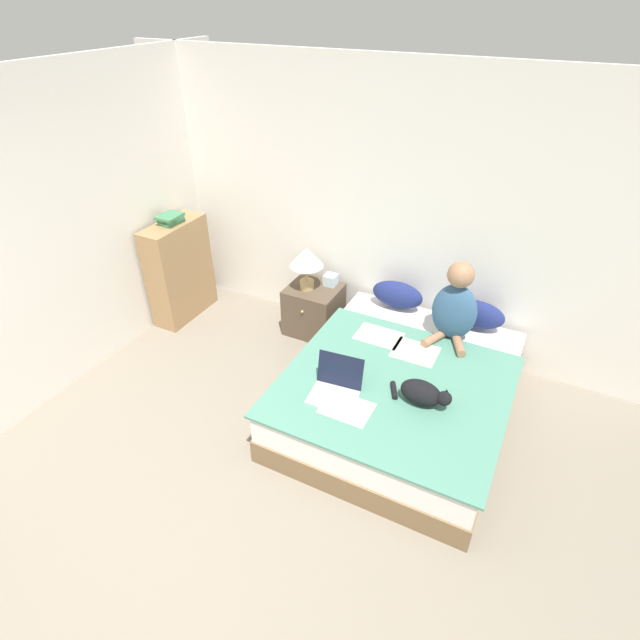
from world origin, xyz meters
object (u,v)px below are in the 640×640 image
Objects in this scene: pillow_near at (397,295)px; tissue_box at (331,280)px; nightstand at (314,309)px; book_stack_top at (171,219)px; table_lamp at (306,259)px; pillow_far at (477,314)px; bed at (400,392)px; cat_tabby at (423,393)px; person_sitting at (455,306)px; laptop_open at (336,388)px; bookshelf at (180,270)px.

pillow_near is 0.70m from tissue_box.
book_stack_top is (-1.38, -0.35, 0.84)m from nightstand.
pillow_far is at bearing 5.19° from table_lamp.
cat_tabby is (0.24, -0.29, 0.33)m from bed.
table_lamp reaches higher than cat_tabby.
book_stack_top is at bearing -168.34° from pillow_near.
pillow_far is 0.67× the size of person_sitting.
nightstand is at bearing 173.84° from person_sitting.
book_stack_top reaches higher than laptop_open.
bookshelf is 4.21× the size of book_stack_top.
laptop_open is 0.75× the size of nightstand.
laptop_open reaches higher than bed.
laptop_open is at bearing -126.44° from bed.
bookshelf is (-2.20, -0.45, -0.07)m from pillow_near.
bed is 0.67m from laptop_open.
person_sitting reaches higher than bookshelf.
cat_tabby is at bearing -96.06° from pillow_far.
pillow_near is at bearing 121.52° from cat_tabby.
bookshelf is at bearing -168.44° from pillow_near.
bookshelf reaches higher than cat_tabby.
bookshelf is (-1.38, -0.34, 0.27)m from nightstand.
pillow_far is 1.95× the size of book_stack_top.
book_stack_top is (-2.92, -0.45, 0.50)m from pillow_far.
pillow_far is at bearing 67.17° from bed.
table_lamp is 0.42× the size of bookshelf.
pillow_near is 1.00× the size of pillow_far.
person_sitting is (0.58, -0.26, 0.19)m from pillow_near.
nightstand is 3.60× the size of tissue_box.
table_lamp is 1.39m from book_stack_top.
bed is at bearing -9.12° from book_stack_top.
pillow_far is 0.35m from person_sitting.
person_sitting is at bearing 56.51° from laptop_open.
nightstand is 0.57m from table_lamp.
tissue_box is at bearing 111.35° from laptop_open.
bookshelf reaches higher than nightstand.
person_sitting is at bearing 95.70° from cat_tabby.
cat_tabby is 2.89m from bookshelf.
laptop_open is 2.70× the size of tissue_box.
cat_tabby reaches higher than bed.
pillow_near is at bearing 11.56° from bookshelf.
book_stack_top is (-1.32, -0.31, 0.27)m from table_lamp.
pillow_far reaches higher than bed.
person_sitting is 5.09× the size of tissue_box.
table_lamp is at bearing -170.56° from pillow_near.
book_stack_top is at bearing -171.18° from pillow_far.
bed is 1.42m from tissue_box.
nightstand is 0.36m from tissue_box.
bookshelf reaches higher than laptop_open.
nightstand is at bearing 33.79° from table_lamp.
laptop_open is 1.54m from tissue_box.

